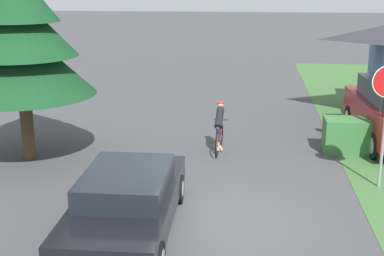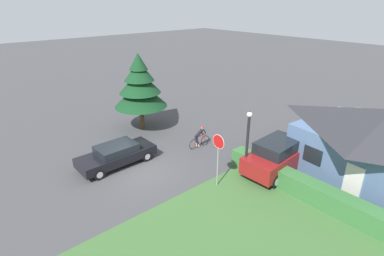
{
  "view_description": "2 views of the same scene",
  "coord_description": "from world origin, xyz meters",
  "views": [
    {
      "loc": [
        0.85,
        -10.45,
        5.06
      ],
      "look_at": [
        -0.7,
        3.48,
        1.07
      ],
      "focal_mm": 50.0,
      "sensor_mm": 36.0,
      "label": 1
    },
    {
      "loc": [
        13.8,
        -7.74,
        9.43
      ],
      "look_at": [
        -0.47,
        4.47,
        1.37
      ],
      "focal_mm": 28.0,
      "sensor_mm": 36.0,
      "label": 2
    }
  ],
  "objects": [
    {
      "name": "ground_plane",
      "position": [
        0.0,
        0.0,
        0.0
      ],
      "size": [
        140.0,
        140.0,
        0.0
      ],
      "primitive_type": "plane",
      "color": "#424244"
    },
    {
      "name": "grass_verge_right",
      "position": [
        11.45,
        4.0,
        0.01
      ],
      "size": [
        16.0,
        36.0,
        0.01
      ],
      "primitive_type": "cube",
      "color": "#3D6633",
      "rests_on": "ground"
    },
    {
      "name": "cottage_house",
      "position": [
        9.64,
        9.28,
        2.25
      ],
      "size": [
        9.53,
        6.56,
        4.53
      ],
      "rotation": [
        0.0,
        0.0,
        -0.09
      ],
      "color": "slate",
      "rests_on": "ground"
    },
    {
      "name": "hedge_row",
      "position": [
        8.7,
        5.11,
        0.51
      ],
      "size": [
        11.27,
        0.9,
        1.02
      ],
      "primitive_type": "cube",
      "color": "#387038",
      "rests_on": "ground"
    },
    {
      "name": "sedan_left_lane",
      "position": [
        -1.55,
        -0.7,
        0.7
      ],
      "size": [
        2.0,
        4.77,
        1.33
      ],
      "rotation": [
        0.0,
        0.0,
        1.59
      ],
      "color": "black",
      "rests_on": "ground"
    },
    {
      "name": "cyclist",
      "position": [
        -0.03,
        4.76,
        0.72
      ],
      "size": [
        0.44,
        1.73,
        1.52
      ],
      "rotation": [
        0.0,
        0.0,
        1.51
      ],
      "color": "black",
      "rests_on": "ground"
    },
    {
      "name": "parked_suv_right",
      "position": [
        5.29,
        6.21,
        1.01
      ],
      "size": [
        2.26,
        4.93,
        2.02
      ],
      "rotation": [
        0.0,
        0.0,
        1.62
      ],
      "color": "maroon",
      "rests_on": "ground"
    },
    {
      "name": "stop_sign",
      "position": [
        4.1,
        2.37,
        2.2
      ],
      "size": [
        0.79,
        0.07,
        3.07
      ],
      "rotation": [
        0.0,
        0.0,
        3.16
      ],
      "color": "gray",
      "rests_on": "ground"
    },
    {
      "name": "street_lamp",
      "position": [
        4.52,
        4.21,
        2.37
      ],
      "size": [
        0.3,
        0.3,
        4.06
      ],
      "color": "black",
      "rests_on": "ground"
    },
    {
      "name": "conifer_tall_near",
      "position": [
        -5.42,
        3.53,
        3.44
      ],
      "size": [
        4.01,
        4.01,
        5.94
      ],
      "color": "#4C3823",
      "rests_on": "ground"
    }
  ]
}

